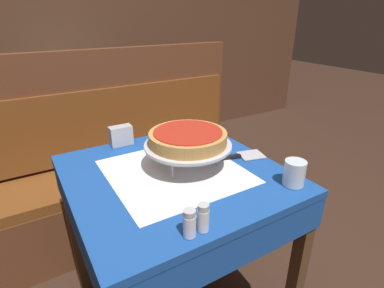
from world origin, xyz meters
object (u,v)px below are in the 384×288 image
object	(u,v)px
pizza_pan_stand	(188,146)
napkin_holder	(121,136)
dining_table_front	(175,194)
booth_bench	(122,179)
deep_dish_pizza	(188,137)
water_glass_near	(294,173)
salt_shaker	(189,223)
pepper_shaker	(203,218)
condiment_caddy	(90,82)
pizza_server	(236,157)
dining_table_rear	(77,100)

from	to	relation	value
pizza_pan_stand	napkin_holder	distance (m)	0.37
dining_table_front	pizza_pan_stand	size ratio (longest dim) A/B	2.33
booth_bench	deep_dish_pizza	world-z (taller)	booth_bench
water_glass_near	booth_bench	bearing A→B (deg)	105.63
dining_table_front	water_glass_near	bearing A→B (deg)	-43.82
salt_shaker	napkin_holder	bearing A→B (deg)	86.41
pepper_shaker	napkin_holder	distance (m)	0.68
napkin_holder	water_glass_near	bearing A→B (deg)	-57.86
deep_dish_pizza	condiment_caddy	size ratio (longest dim) A/B	1.62
water_glass_near	pizza_server	bearing A→B (deg)	98.48
dining_table_rear	deep_dish_pizza	xyz separation A→B (m)	(0.10, -1.66, 0.23)
deep_dish_pizza	condiment_caddy	bearing A→B (deg)	89.64
dining_table_rear	pizza_server	bearing A→B (deg)	-79.73
water_glass_near	dining_table_rear	bearing A→B (deg)	100.02
pizza_pan_stand	condiment_caddy	distance (m)	1.59
water_glass_near	pepper_shaker	xyz separation A→B (m)	(-0.40, -0.04, -0.00)
pepper_shaker	dining_table_rear	bearing A→B (deg)	88.37
dining_table_rear	dining_table_front	bearing A→B (deg)	-88.81
dining_table_front	water_glass_near	size ratio (longest dim) A/B	8.58
deep_dish_pizza	napkin_holder	xyz separation A→B (m)	(-0.15, 0.34, -0.08)
napkin_holder	dining_table_front	bearing A→B (deg)	-74.99
pepper_shaker	dining_table_front	bearing A→B (deg)	74.95
pizza_server	napkin_holder	distance (m)	0.52
pepper_shaker	condiment_caddy	bearing A→B (deg)	85.16
booth_bench	condiment_caddy	bearing A→B (deg)	85.81
salt_shaker	pepper_shaker	size ratio (longest dim) A/B	0.98
dining_table_front	water_glass_near	xyz separation A→B (m)	(0.31, -0.30, 0.15)
napkin_holder	deep_dish_pizza	bearing A→B (deg)	-65.53
pizza_server	water_glass_near	size ratio (longest dim) A/B	3.01
booth_bench	deep_dish_pizza	xyz separation A→B (m)	(0.05, -0.77, 0.56)
salt_shaker	condiment_caddy	bearing A→B (deg)	83.88
dining_table_front	pizza_pan_stand	xyz separation A→B (m)	(0.06, 0.01, 0.19)
pepper_shaker	napkin_holder	bearing A→B (deg)	90.07
dining_table_front	dining_table_rear	size ratio (longest dim) A/B	1.02
dining_table_front	pepper_shaker	xyz separation A→B (m)	(-0.09, -0.34, 0.14)
dining_table_front	napkin_holder	world-z (taller)	napkin_holder
salt_shaker	water_glass_near	bearing A→B (deg)	5.16
pizza_server	condiment_caddy	bearing A→B (deg)	97.04
dining_table_rear	pizza_pan_stand	distance (m)	1.67
dining_table_rear	pizza_server	distance (m)	1.72
dining_table_front	pizza_server	bearing A→B (deg)	-6.05
pizza_pan_stand	napkin_holder	world-z (taller)	pizza_pan_stand
pizza_pan_stand	deep_dish_pizza	distance (m)	0.04
pizza_server	pizza_pan_stand	bearing A→B (deg)	170.77
dining_table_rear	napkin_holder	bearing A→B (deg)	-92.51
pepper_shaker	pizza_pan_stand	bearing A→B (deg)	66.05
deep_dish_pizza	water_glass_near	size ratio (longest dim) A/B	3.26
salt_shaker	pizza_pan_stand	bearing A→B (deg)	60.28
water_glass_near	pizza_pan_stand	bearing A→B (deg)	129.38
dining_table_front	condiment_caddy	distance (m)	1.60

